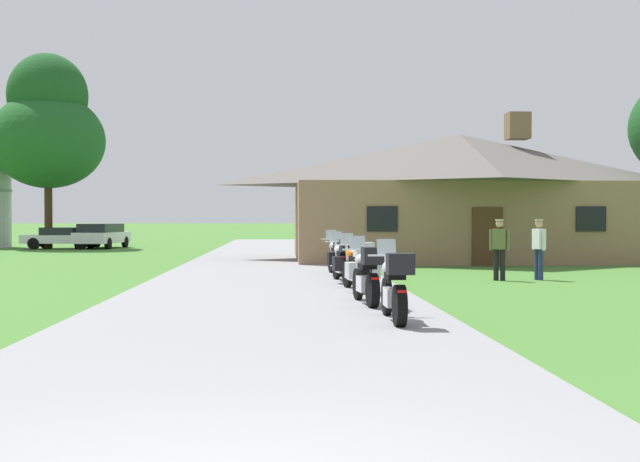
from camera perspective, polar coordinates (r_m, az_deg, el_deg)
The scene contains 13 objects.
ground_plane at distance 24.74m, azimuth -3.51°, elevation -3.05°, with size 500.00×500.00×0.00m, color #42752D.
asphalt_driveway at distance 22.74m, azimuth -3.58°, elevation -3.33°, with size 6.40×80.00×0.06m, color gray.
motorcycle_silver_nearest_to_camera at distance 12.85m, azimuth 5.31°, elevation -3.97°, with size 0.66×2.08×1.30m.
motorcycle_silver_second_in_row at distance 15.38m, azimuth 3.33°, elevation -3.16°, with size 0.68×2.08×1.30m.
motorcycle_orange_third_in_row at distance 18.18m, azimuth 2.70°, elevation -2.57°, with size 0.94×2.07×1.30m.
motorcycle_white_fourth_in_row at distance 20.75m, azimuth 1.70°, elevation -2.13°, with size 0.88×2.08×1.30m.
motorcycle_silver_farthest_in_row at distance 23.35m, azimuth 1.26°, elevation -1.80°, with size 0.88×2.08×1.30m.
stone_lodge at distance 33.65m, azimuth 9.90°, elevation 2.53°, with size 14.30×9.49×6.08m.
bystander_white_shirt_near_lodge at distance 22.96m, azimuth 15.31°, elevation -1.02°, with size 0.31×0.53×1.69m.
bystander_olive_shirt_beside_signpost at distance 22.49m, azimuth 12.65°, elevation -1.05°, with size 0.51×0.35×1.69m.
tree_left_far at distance 48.20m, azimuth -18.78°, elevation 7.00°, with size 6.35×6.35×11.03m.
parked_white_suv_far_left at distance 47.17m, azimuth -15.25°, elevation -0.25°, with size 2.44×4.80×1.40m.
parked_white_sedan_far_left at distance 46.79m, azimuth -17.86°, elevation -0.44°, with size 4.33×2.15×1.20m.
Camera 1 is at (0.33, -4.68, 1.71)m, focal length 44.99 mm.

